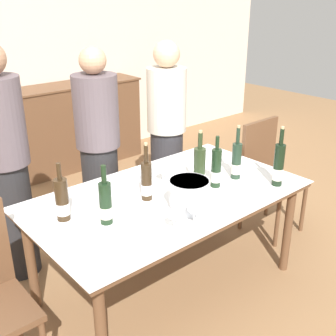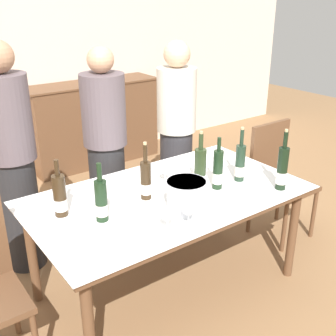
# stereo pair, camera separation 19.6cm
# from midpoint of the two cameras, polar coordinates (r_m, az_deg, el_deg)

# --- Properties ---
(ground_plane) EXTENTS (12.00, 12.00, 0.00)m
(ground_plane) POSITION_cam_midpoint_polar(r_m,az_deg,el_deg) (3.08, -1.89, -15.71)
(ground_plane) COLOR olive
(sideboard_cabinet) EXTENTS (1.56, 0.46, 0.97)m
(sideboard_cabinet) POSITION_cam_midpoint_polar(r_m,az_deg,el_deg) (5.04, -13.36, 5.66)
(sideboard_cabinet) COLOR brown
(sideboard_cabinet) RESTS_ON ground_plane
(dining_table) EXTENTS (1.76, 1.01, 0.72)m
(dining_table) POSITION_cam_midpoint_polar(r_m,az_deg,el_deg) (2.72, -2.07, -4.79)
(dining_table) COLOR brown
(dining_table) RESTS_ON ground_plane
(ice_bucket) EXTENTS (0.24, 0.24, 0.19)m
(ice_bucket) POSITION_cam_midpoint_polar(r_m,az_deg,el_deg) (2.46, 0.59, -3.64)
(ice_bucket) COLOR silver
(ice_bucket) RESTS_ON dining_table
(wine_bottle_0) EXTENTS (0.08, 0.08, 0.41)m
(wine_bottle_0) POSITION_cam_midpoint_polar(r_m,az_deg,el_deg) (2.68, 2.18, -0.41)
(wine_bottle_0) COLOR #28381E
(wine_bottle_0) RESTS_ON dining_table
(wine_bottle_1) EXTENTS (0.07, 0.07, 0.35)m
(wine_bottle_1) POSITION_cam_midpoint_polar(r_m,az_deg,el_deg) (2.75, 4.51, -0.18)
(wine_bottle_1) COLOR black
(wine_bottle_1) RESTS_ON dining_table
(wine_bottle_2) EXTENTS (0.08, 0.08, 0.34)m
(wine_bottle_2) POSITION_cam_midpoint_polar(r_m,az_deg,el_deg) (2.45, -16.40, -4.30)
(wine_bottle_2) COLOR #332314
(wine_bottle_2) RESTS_ON dining_table
(wine_bottle_3) EXTENTS (0.07, 0.07, 0.38)m
(wine_bottle_3) POSITION_cam_midpoint_polar(r_m,az_deg,el_deg) (2.89, 7.34, 0.87)
(wine_bottle_3) COLOR #1E3323
(wine_bottle_3) RESTS_ON dining_table
(wine_bottle_4) EXTENTS (0.07, 0.07, 0.37)m
(wine_bottle_4) POSITION_cam_midpoint_polar(r_m,az_deg,el_deg) (2.58, -5.09, -1.87)
(wine_bottle_4) COLOR #332314
(wine_bottle_4) RESTS_ON dining_table
(wine_bottle_5) EXTENTS (0.07, 0.07, 0.35)m
(wine_bottle_5) POSITION_cam_midpoint_polar(r_m,az_deg,el_deg) (2.36, -10.83, -4.82)
(wine_bottle_5) COLOR black
(wine_bottle_5) RESTS_ON dining_table
(wine_bottle_6) EXTENTS (0.07, 0.07, 0.41)m
(wine_bottle_6) POSITION_cam_midpoint_polar(r_m,az_deg,el_deg) (2.83, 12.84, 0.28)
(wine_bottle_6) COLOR black
(wine_bottle_6) RESTS_ON dining_table
(wine_glass_0) EXTENTS (0.07, 0.07, 0.15)m
(wine_glass_0) POSITION_cam_midpoint_polar(r_m,az_deg,el_deg) (2.80, -2.67, -0.18)
(wine_glass_0) COLOR white
(wine_glass_0) RESTS_ON dining_table
(wine_glass_1) EXTENTS (0.07, 0.07, 0.14)m
(wine_glass_1) POSITION_cam_midpoint_polar(r_m,az_deg,el_deg) (2.25, -1.66, -6.37)
(wine_glass_1) COLOR white
(wine_glass_1) RESTS_ON dining_table
(wine_glass_2) EXTENTS (0.08, 0.08, 0.15)m
(wine_glass_2) POSITION_cam_midpoint_polar(r_m,az_deg,el_deg) (2.30, 1.14, -5.44)
(wine_glass_2) COLOR white
(wine_glass_2) RESTS_ON dining_table
(chair_right_end) EXTENTS (0.42, 0.42, 0.94)m
(chair_right_end) POSITION_cam_midpoint_polar(r_m,az_deg,el_deg) (3.60, 11.77, -0.24)
(chair_right_end) COLOR brown
(chair_right_end) RESTS_ON ground_plane
(person_host) EXTENTS (0.33, 0.33, 1.65)m
(person_host) POSITION_cam_midpoint_polar(r_m,az_deg,el_deg) (3.06, -22.84, 0.07)
(person_host) COLOR #262628
(person_host) RESTS_ON ground_plane
(person_guest_left) EXTENTS (0.33, 0.33, 1.57)m
(person_guest_left) POSITION_cam_midpoint_polar(r_m,az_deg,el_deg) (3.25, -11.06, 1.97)
(person_guest_left) COLOR #262628
(person_guest_left) RESTS_ON ground_plane
(person_guest_right) EXTENTS (0.33, 0.33, 1.57)m
(person_guest_right) POSITION_cam_midpoint_polar(r_m,az_deg,el_deg) (3.62, -1.74, 4.57)
(person_guest_right) COLOR #2D2D33
(person_guest_right) RESTS_ON ground_plane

